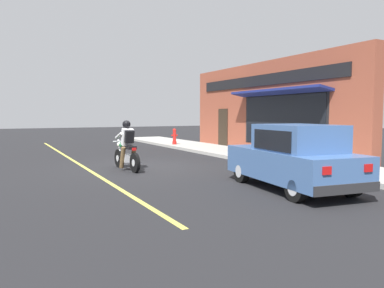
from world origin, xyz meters
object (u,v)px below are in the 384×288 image
trash_bin (315,152)px  fire_hydrant (174,137)px  car_hatchback (293,158)px  motorcycle_with_rider (127,149)px

trash_bin → fire_hydrant: trash_bin is taller
car_hatchback → trash_bin: car_hatchback is taller
fire_hydrant → motorcycle_with_rider: bearing=-125.0°
trash_bin → fire_hydrant: 10.20m
motorcycle_with_rider → fire_hydrant: 8.72m
car_hatchback → fire_hydrant: 12.28m
motorcycle_with_rider → car_hatchback: motorcycle_with_rider is taller
motorcycle_with_rider → fire_hydrant: bearing=55.0°
car_hatchback → trash_bin: (2.59, 1.84, -0.13)m
motorcycle_with_rider → car_hatchback: size_ratio=0.51×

